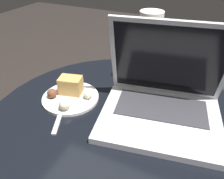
% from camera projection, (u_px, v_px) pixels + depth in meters
% --- Properties ---
extents(table, '(0.76, 0.76, 0.55)m').
position_uv_depth(table, '(120.00, 157.00, 0.68)').
color(table, '#9E9EA3').
rests_on(table, ground_plane).
extents(laptop, '(0.36, 0.31, 0.26)m').
position_uv_depth(laptop, '(162.00, 99.00, 0.59)').
color(laptop, silver).
rests_on(laptop, table).
extents(beer_glass, '(0.07, 0.07, 0.24)m').
position_uv_depth(beer_glass, '(148.00, 50.00, 0.69)').
color(beer_glass, brown).
rests_on(beer_glass, table).
extents(snack_plate, '(0.17, 0.17, 0.06)m').
position_uv_depth(snack_plate, '(70.00, 94.00, 0.67)').
color(snack_plate, silver).
rests_on(snack_plate, table).
extents(fork, '(0.09, 0.17, 0.00)m').
position_uv_depth(fork, '(62.00, 109.00, 0.64)').
color(fork, silver).
rests_on(fork, table).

